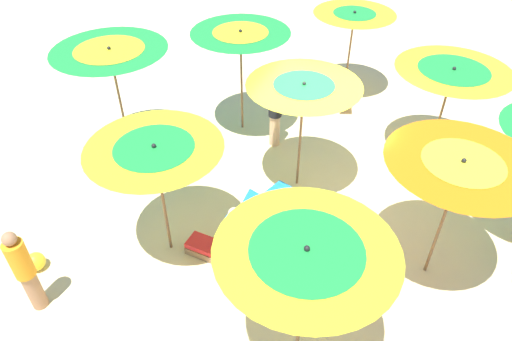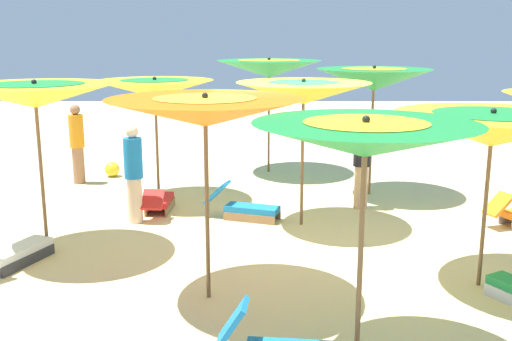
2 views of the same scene
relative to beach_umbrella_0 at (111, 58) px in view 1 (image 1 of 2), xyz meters
name	(u,v)px [view 1 (image 1 of 2)]	position (x,y,z in m)	size (l,w,h in m)	color
ground	(317,191)	(-4.30, -0.38, -2.33)	(37.45, 37.45, 0.04)	beige
beach_umbrella_0	(111,58)	(0.00, 0.00, 0.00)	(2.28, 2.28, 2.54)	brown
beach_umbrella_1	(155,155)	(-2.33, 2.11, -0.23)	(2.12, 2.12, 2.29)	brown
beach_umbrella_2	(306,259)	(-5.10, 3.26, -0.08)	(2.15, 2.15, 2.44)	brown
beach_umbrella_3	(241,41)	(-1.92, -1.91, -0.09)	(2.15, 2.15, 2.47)	brown
beach_umbrella_4	(303,93)	(-3.83, -0.45, -0.16)	(2.10, 2.10, 2.37)	brown
beach_umbrella_5	(460,171)	(-6.60, 0.85, -0.11)	(2.20, 2.20, 2.41)	brown
beach_umbrella_6	(354,20)	(-3.75, -4.66, -0.36)	(2.04, 2.04, 2.19)	brown
beach_umbrella_7	(451,78)	(-6.25, -2.47, -0.35)	(2.28, 2.28, 2.20)	brown
lounger_0	(268,199)	(-3.55, 0.46, -2.10)	(0.74, 1.32, 0.62)	olive
lounger_2	(465,147)	(-6.95, -2.86, -2.11)	(1.30, 0.92, 0.55)	silver
lounger_4	(342,94)	(-3.83, -4.05, -2.11)	(0.78, 1.30, 0.57)	silver
lounger_5	(214,248)	(-3.14, 1.97, -2.11)	(1.18, 0.42, 0.50)	olive
beachgoer_0	(275,112)	(-2.89, -1.58, -1.44)	(0.30, 0.30, 1.66)	#D8A87F
beachgoer_1	(236,245)	(-3.71, 2.27, -1.47)	(0.30, 0.30, 1.62)	beige
beachgoer_2	(25,270)	(-1.04, 3.96, -1.45)	(0.30, 0.30, 1.64)	#A3704C
beach_ball	(36,262)	(-0.47, 3.41, -2.14)	(0.33, 0.33, 0.33)	yellow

